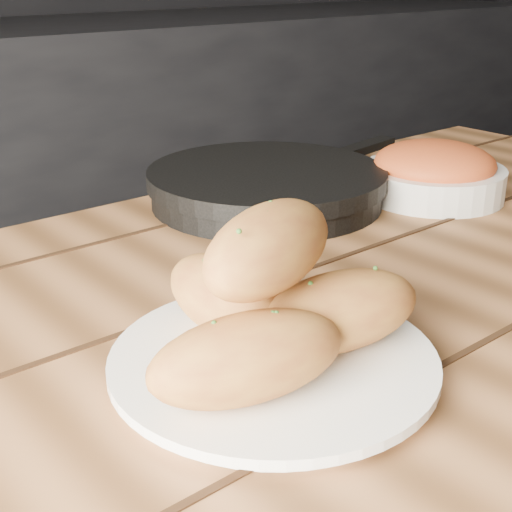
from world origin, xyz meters
The scene contains 6 objects.
counter centered at (0.00, 1.70, 0.45)m, with size 2.80×0.60×0.90m, color black.
table centered at (-0.71, 0.35, 0.64)m, with size 1.37×0.83×0.75m.
plate centered at (-0.87, 0.32, 0.76)m, with size 0.24×0.24×0.02m.
bread_rolls centered at (-0.87, 0.32, 0.81)m, with size 0.24×0.19×0.12m.
skillet centered at (-0.60, 0.64, 0.77)m, with size 0.44×0.30×0.05m.
bowl centered at (-0.42, 0.52, 0.78)m, with size 0.18×0.18×0.07m.
Camera 1 is at (-1.17, -0.03, 1.03)m, focal length 50.00 mm.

